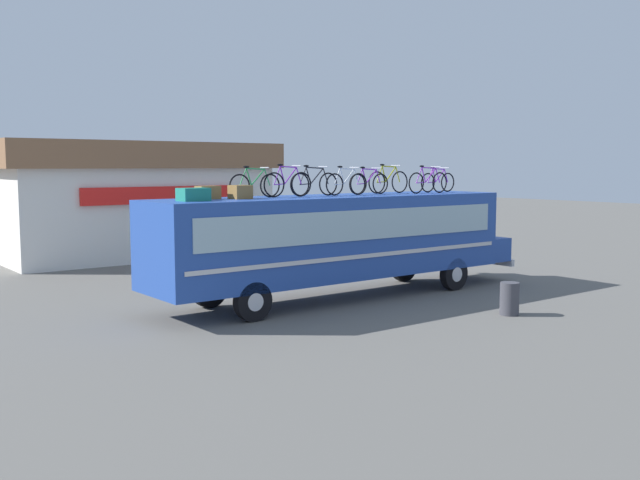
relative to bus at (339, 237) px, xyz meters
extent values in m
plane|color=#605E59|center=(-0.17, 0.00, -1.88)|extent=(120.00, 120.00, 0.00)
cube|color=#23479E|center=(-0.17, 0.00, 0.04)|extent=(11.87, 2.60, 2.42)
cube|color=#23479E|center=(6.27, 0.00, -0.76)|extent=(1.01, 2.39, 0.81)
cube|color=#99B7C6|center=(-0.17, -1.31, 0.46)|extent=(10.92, 0.04, 0.87)
cube|color=#99B7C6|center=(-0.17, 1.31, 0.46)|extent=(10.92, 0.04, 0.87)
cube|color=silver|center=(-0.17, -1.32, -0.44)|extent=(11.40, 0.03, 0.12)
cube|color=silver|center=(-0.17, 1.32, -0.44)|extent=(11.40, 0.03, 0.12)
cube|color=silver|center=(6.84, 0.00, -1.24)|extent=(0.16, 2.47, 0.24)
cylinder|color=black|center=(3.86, -1.16, -1.36)|extent=(1.05, 0.28, 1.05)
cylinder|color=silver|center=(3.86, -1.16, -1.36)|extent=(0.47, 0.30, 0.47)
cylinder|color=black|center=(3.86, 1.16, -1.36)|extent=(1.05, 0.28, 1.05)
cylinder|color=silver|center=(3.86, 1.16, -1.36)|extent=(0.47, 0.30, 0.47)
cylinder|color=black|center=(-3.85, -1.16, -1.36)|extent=(1.05, 0.28, 1.05)
cylinder|color=silver|center=(-3.85, -1.16, -1.36)|extent=(0.47, 0.30, 0.47)
cylinder|color=black|center=(-3.85, 1.16, -1.36)|extent=(1.05, 0.28, 1.05)
cylinder|color=silver|center=(-3.85, 1.16, -1.36)|extent=(0.47, 0.30, 0.47)
cube|color=#1E7F66|center=(-5.02, -0.23, 1.42)|extent=(0.74, 0.55, 0.33)
cube|color=olive|center=(-4.26, 0.39, 1.43)|extent=(0.60, 0.40, 0.36)
cube|color=olive|center=(-3.47, 0.03, 1.44)|extent=(0.51, 0.50, 0.37)
torus|color=black|center=(-3.29, 0.35, 1.59)|extent=(0.68, 0.04, 0.68)
torus|color=black|center=(-2.29, 0.35, 1.59)|extent=(0.68, 0.04, 0.68)
cylinder|color=green|center=(-2.99, 0.35, 1.85)|extent=(0.19, 0.04, 0.48)
cylinder|color=green|center=(-2.69, 0.35, 1.83)|extent=(0.47, 0.04, 0.46)
cylinder|color=green|center=(-2.77, 0.35, 2.06)|extent=(0.61, 0.04, 0.07)
cylinder|color=green|center=(-3.10, 0.35, 1.60)|extent=(0.38, 0.03, 0.05)
cylinder|color=green|center=(-3.18, 0.35, 1.84)|extent=(0.25, 0.03, 0.50)
cylinder|color=green|center=(-2.38, 0.35, 1.82)|extent=(0.21, 0.03, 0.47)
cylinder|color=silver|center=(-2.47, 0.35, 2.10)|extent=(0.03, 0.44, 0.03)
ellipsoid|color=black|center=(-3.07, 0.35, 2.12)|extent=(0.20, 0.08, 0.06)
torus|color=black|center=(-2.20, 0.26, 1.61)|extent=(0.72, 0.04, 0.72)
torus|color=black|center=(-1.24, 0.26, 1.61)|extent=(0.72, 0.04, 0.72)
cylinder|color=purple|center=(-1.91, 0.26, 1.88)|extent=(0.19, 0.04, 0.51)
cylinder|color=purple|center=(-1.62, 0.26, 1.87)|extent=(0.45, 0.04, 0.49)
cylinder|color=purple|center=(-1.70, 0.26, 2.12)|extent=(0.58, 0.04, 0.07)
cylinder|color=purple|center=(-2.02, 0.26, 1.62)|extent=(0.37, 0.03, 0.05)
cylinder|color=purple|center=(-2.09, 0.26, 1.87)|extent=(0.24, 0.03, 0.53)
cylinder|color=purple|center=(-1.33, 0.26, 1.86)|extent=(0.20, 0.03, 0.50)
cylinder|color=silver|center=(-1.41, 0.26, 2.15)|extent=(0.03, 0.44, 0.03)
ellipsoid|color=black|center=(-1.99, 0.26, 2.18)|extent=(0.20, 0.08, 0.06)
torus|color=black|center=(-1.28, 0.29, 1.60)|extent=(0.70, 0.04, 0.70)
torus|color=black|center=(-0.21, 0.29, 1.60)|extent=(0.70, 0.04, 0.70)
cylinder|color=black|center=(-0.96, 0.29, 1.86)|extent=(0.20, 0.04, 0.50)
cylinder|color=black|center=(-0.64, 0.29, 1.85)|extent=(0.49, 0.04, 0.48)
cylinder|color=black|center=(-0.72, 0.29, 2.09)|extent=(0.64, 0.04, 0.07)
cylinder|color=black|center=(-1.07, 0.29, 1.61)|extent=(0.40, 0.03, 0.05)
cylinder|color=black|center=(-1.16, 0.29, 1.85)|extent=(0.26, 0.03, 0.52)
cylinder|color=black|center=(-0.31, 0.29, 1.84)|extent=(0.22, 0.03, 0.48)
cylinder|color=silver|center=(-0.41, 0.29, 2.12)|extent=(0.03, 0.44, 0.03)
ellipsoid|color=black|center=(-1.04, 0.29, 2.15)|extent=(0.20, 0.08, 0.06)
torus|color=black|center=(-0.09, 0.13, 1.59)|extent=(0.68, 0.04, 0.68)
torus|color=black|center=(0.86, 0.13, 1.59)|extent=(0.68, 0.04, 0.68)
cylinder|color=white|center=(0.20, 0.13, 1.84)|extent=(0.19, 0.04, 0.48)
cylinder|color=white|center=(0.48, 0.13, 1.83)|extent=(0.44, 0.04, 0.46)
cylinder|color=white|center=(0.41, 0.13, 2.06)|extent=(0.57, 0.04, 0.07)
cylinder|color=white|center=(0.09, 0.13, 1.60)|extent=(0.36, 0.03, 0.05)
cylinder|color=white|center=(0.02, 0.13, 1.83)|extent=(0.24, 0.03, 0.50)
cylinder|color=white|center=(0.78, 0.13, 1.82)|extent=(0.20, 0.03, 0.47)
cylinder|color=silver|center=(0.69, 0.13, 2.10)|extent=(0.03, 0.44, 0.03)
ellipsoid|color=black|center=(0.12, 0.13, 2.12)|extent=(0.20, 0.08, 0.06)
torus|color=black|center=(0.87, 0.20, 1.58)|extent=(0.66, 0.04, 0.66)
torus|color=black|center=(1.84, 0.20, 1.58)|extent=(0.66, 0.04, 0.66)
cylinder|color=purple|center=(1.16, 0.20, 1.83)|extent=(0.19, 0.04, 0.47)
cylinder|color=purple|center=(1.45, 0.20, 1.81)|extent=(0.45, 0.04, 0.45)
cylinder|color=purple|center=(1.38, 0.20, 2.04)|extent=(0.58, 0.04, 0.07)
cylinder|color=purple|center=(1.06, 0.20, 1.59)|extent=(0.37, 0.03, 0.05)
cylinder|color=purple|center=(0.98, 0.20, 1.82)|extent=(0.24, 0.03, 0.49)
cylinder|color=purple|center=(1.75, 0.20, 1.80)|extent=(0.20, 0.03, 0.46)
cylinder|color=silver|center=(1.67, 0.20, 2.08)|extent=(0.03, 0.44, 0.03)
ellipsoid|color=black|center=(1.09, 0.20, 2.10)|extent=(0.20, 0.08, 0.06)
torus|color=black|center=(1.92, 0.45, 1.61)|extent=(0.72, 0.04, 0.72)
torus|color=black|center=(2.94, 0.45, 1.61)|extent=(0.72, 0.04, 0.72)
cylinder|color=#B2B20C|center=(2.23, 0.45, 1.89)|extent=(0.20, 0.04, 0.52)
cylinder|color=#B2B20C|center=(2.53, 0.45, 1.87)|extent=(0.47, 0.04, 0.50)
cylinder|color=#B2B20C|center=(2.45, 0.45, 2.12)|extent=(0.61, 0.04, 0.07)
cylinder|color=#B2B20C|center=(2.12, 0.45, 1.62)|extent=(0.39, 0.03, 0.05)
cylinder|color=#B2B20C|center=(2.03, 0.45, 1.88)|extent=(0.25, 0.03, 0.54)
cylinder|color=#B2B20C|center=(2.85, 0.45, 1.86)|extent=(0.21, 0.03, 0.50)
cylinder|color=silver|center=(2.76, 0.45, 2.16)|extent=(0.03, 0.44, 0.03)
ellipsoid|color=black|center=(2.15, 0.45, 2.18)|extent=(0.20, 0.08, 0.06)
torus|color=black|center=(2.93, -0.33, 1.60)|extent=(0.69, 0.04, 0.69)
torus|color=black|center=(4.02, -0.33, 1.60)|extent=(0.69, 0.04, 0.69)
cylinder|color=purple|center=(3.25, -0.33, 1.86)|extent=(0.21, 0.04, 0.49)
cylinder|color=purple|center=(3.58, -0.33, 1.84)|extent=(0.50, 0.04, 0.47)
cylinder|color=purple|center=(3.49, -0.33, 2.08)|extent=(0.66, 0.04, 0.07)
cylinder|color=purple|center=(3.13, -0.33, 1.61)|extent=(0.42, 0.03, 0.05)
cylinder|color=purple|center=(3.05, -0.33, 1.85)|extent=(0.27, 0.03, 0.51)
cylinder|color=purple|center=(3.92, -0.33, 1.83)|extent=(0.23, 0.03, 0.48)
cylinder|color=silver|center=(3.82, -0.33, 2.11)|extent=(0.03, 0.44, 0.03)
ellipsoid|color=black|center=(3.17, -0.33, 2.14)|extent=(0.20, 0.08, 0.06)
torus|color=black|center=(3.98, 0.17, 1.58)|extent=(0.66, 0.04, 0.66)
torus|color=black|center=(4.95, 0.17, 1.58)|extent=(0.66, 0.04, 0.66)
cylinder|color=purple|center=(4.27, 0.17, 1.83)|extent=(0.19, 0.04, 0.47)
cylinder|color=purple|center=(4.56, 0.17, 1.81)|extent=(0.45, 0.04, 0.45)
cylinder|color=purple|center=(4.49, 0.17, 2.04)|extent=(0.59, 0.04, 0.07)
cylinder|color=purple|center=(4.16, 0.17, 1.59)|extent=(0.37, 0.03, 0.05)
cylinder|color=purple|center=(4.09, 0.17, 1.82)|extent=(0.24, 0.03, 0.49)
cylinder|color=purple|center=(4.87, 0.17, 1.80)|extent=(0.21, 0.03, 0.46)
cylinder|color=silver|center=(4.78, 0.17, 2.08)|extent=(0.03, 0.44, 0.03)
ellipsoid|color=black|center=(4.19, 0.17, 2.10)|extent=(0.20, 0.08, 0.06)
cube|color=silver|center=(-0.70, 14.54, 0.08)|extent=(11.27, 7.16, 3.92)
cube|color=brown|center=(-0.70, 14.54, 2.60)|extent=(12.17, 7.74, 1.12)
cube|color=red|center=(-0.70, 10.85, 0.94)|extent=(6.76, 0.16, 0.70)
cylinder|color=#3F3F47|center=(2.09, -4.74, -1.43)|extent=(0.52, 0.52, 0.89)
camera|label=1|loc=(-13.69, -16.73, 2.16)|focal=40.24mm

